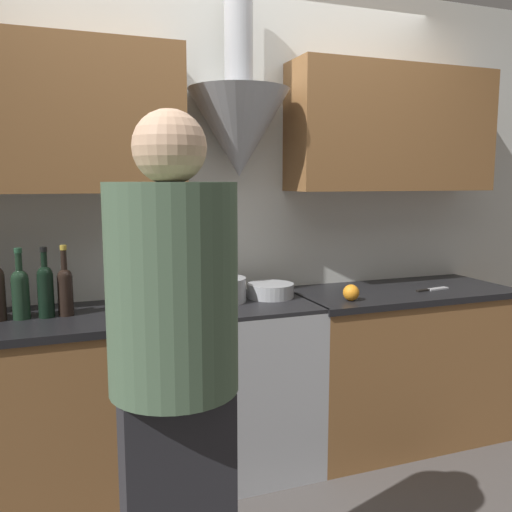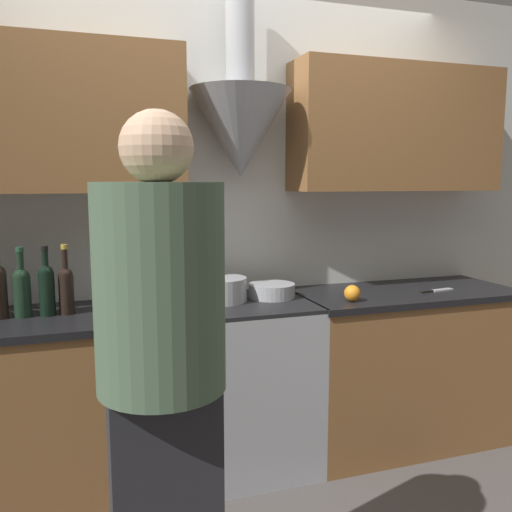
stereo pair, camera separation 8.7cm
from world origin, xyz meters
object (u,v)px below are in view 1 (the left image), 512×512
Objects in this scene: wine_bottle_7 at (45,288)px; orange_fruit at (351,293)px; wine_bottle_8 at (65,289)px; person_foreground_left at (174,379)px; stock_pot at (220,290)px; stove_range at (249,383)px; wine_bottle_6 at (20,291)px; mixing_bowl at (270,290)px.

orange_fruit is at bearing -7.19° from wine_bottle_7.
person_foreground_left is (0.27, -1.09, -0.08)m from wine_bottle_8.
stock_pot is 1.22m from person_foreground_left.
wine_bottle_8 is (-0.89, 0.02, 0.57)m from stove_range.
orange_fruit is at bearing -7.04° from wine_bottle_6.
stove_range is at bearing -159.54° from mixing_bowl.
stove_range is at bearing 60.05° from person_foreground_left.
wine_bottle_7 is at bearing 108.17° from person_foreground_left.
mixing_bowl is (1.12, 0.03, -0.10)m from wine_bottle_7.
wine_bottle_7 is 1.49m from orange_fruit.
stove_range is 0.52× the size of person_foreground_left.
stove_range is 10.48× the size of orange_fruit.
wine_bottle_7 is 1.30× the size of mixing_bowl.
mixing_bowl is 2.92× the size of orange_fruit.
wine_bottle_6 reaches higher than stove_range.
stove_range is 1.06m from wine_bottle_8.
wine_bottle_7 is at bearing -4.81° from wine_bottle_6.
stock_pot reaches higher than mixing_bowl.
wine_bottle_7 is at bearing 172.81° from orange_fruit.
stove_range is at bearing 161.47° from orange_fruit.
stock_pot is at bearing 159.53° from stove_range.
stock_pot is 3.15× the size of orange_fruit.
person_foreground_left is at bearing -75.96° from wine_bottle_8.
stove_range is 1.33m from person_foreground_left.
wine_bottle_8 is at bearing 178.59° from stove_range.
orange_fruit is 1.44m from person_foreground_left.
wine_bottle_7 is at bearing -178.25° from mixing_bowl.
wine_bottle_6 is 1.22m from mixing_bowl.
wine_bottle_8 is at bearing 2.57° from wine_bottle_7.
wine_bottle_7 is at bearing -177.66° from stock_pot.
wine_bottle_7 is 1.21× the size of stock_pot.
mixing_bowl is (1.22, 0.03, -0.09)m from wine_bottle_6.
wine_bottle_8 is (0.19, -0.01, -0.00)m from wine_bottle_6.
stove_range is 2.72× the size of wine_bottle_8.
wine_bottle_8 reaches higher than wine_bottle_7.
wine_bottle_7 is (0.11, -0.01, 0.01)m from wine_bottle_6.
person_foreground_left reaches higher than stove_range.
stock_pot is 1.08× the size of mixing_bowl.
mixing_bowl is at bearing 1.18° from wine_bottle_6.
orange_fruit is 0.05× the size of person_foreground_left.
wine_bottle_7 is 0.19× the size of person_foreground_left.
person_foreground_left is (0.46, -1.10, -0.08)m from wine_bottle_6.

